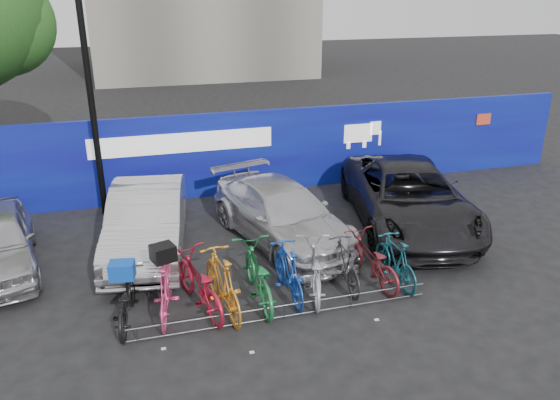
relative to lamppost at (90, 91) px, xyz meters
name	(u,v)px	position (x,y,z in m)	size (l,w,h in m)	color
ground	(276,301)	(3.20, -5.40, -3.27)	(100.00, 100.00, 0.00)	black
hoarding	(219,155)	(3.21, 0.60, -2.07)	(22.00, 0.18, 2.40)	#0F097C
lamppost	(90,91)	(0.00, 0.00, 0.00)	(0.25, 0.50, 6.11)	black
bike_rack	(285,311)	(3.20, -6.00, -3.11)	(5.60, 0.03, 0.30)	#595B60
car_1	(147,220)	(1.01, -2.50, -2.53)	(1.58, 4.52, 1.49)	#B3B2B8
car_2	(282,214)	(4.07, -2.82, -2.59)	(1.90, 4.68, 1.36)	#BDBCC1
car_3	(408,196)	(7.34, -2.83, -2.50)	(2.56, 5.55, 1.54)	black
bike_0	(126,300)	(0.45, -5.34, -2.82)	(0.61, 1.74, 0.91)	black
bike_1	(166,288)	(1.17, -5.26, -2.71)	(0.52, 1.86, 1.12)	#D53C73
bike_2	(199,283)	(1.77, -5.24, -2.73)	(0.71, 2.05, 1.07)	#AE142E
bike_3	(222,283)	(2.18, -5.42, -2.68)	(0.55, 1.96, 1.18)	orange
bike_4	(257,275)	(2.88, -5.26, -2.72)	(0.73, 2.09, 1.10)	#1D7A3C
bike_5	(288,272)	(3.49, -5.27, -2.74)	(0.50, 1.78, 1.07)	#133FA9
bike_6	(314,270)	(4.01, -5.28, -2.76)	(0.68, 1.94, 1.02)	#A9AAB0
bike_7	(345,264)	(4.69, -5.21, -2.78)	(0.47, 1.65, 0.99)	#28282B
bike_8	(371,260)	(5.25, -5.20, -2.77)	(0.66, 1.90, 1.00)	maroon
bike_9	(395,260)	(5.72, -5.35, -2.77)	(0.47, 1.66, 1.00)	#145869
cargo_crate	(122,270)	(0.45, -5.34, -2.21)	(0.42, 0.32, 0.30)	#0D42B0
cargo_topcase	(163,253)	(1.17, -5.26, -2.01)	(0.40, 0.35, 0.29)	black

